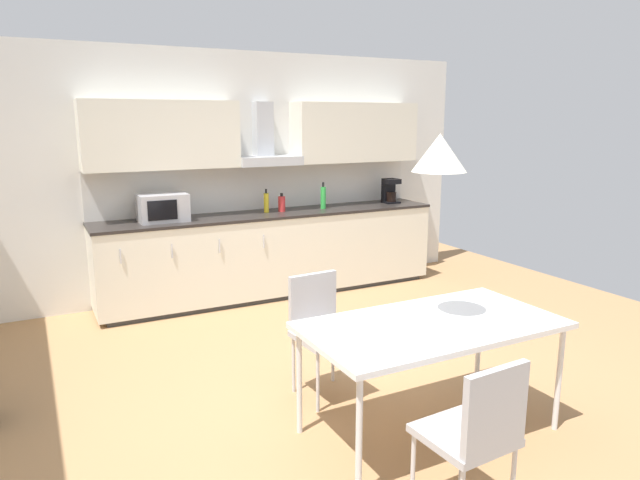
{
  "coord_description": "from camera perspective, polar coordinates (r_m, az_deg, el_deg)",
  "views": [
    {
      "loc": [
        -1.76,
        -3.43,
        1.96
      ],
      "look_at": [
        0.31,
        0.57,
        1.0
      ],
      "focal_mm": 32.0,
      "sensor_mm": 36.0,
      "label": 1
    }
  ],
  "objects": [
    {
      "name": "upper_wall_cabinets",
      "position": [
        6.42,
        -5.42,
        10.46
      ],
      "size": [
        3.85,
        0.4,
        0.69
      ],
      "color": "silver"
    },
    {
      "name": "dining_table",
      "position": [
        3.63,
        11.13,
        -8.74
      ],
      "size": [
        1.6,
        0.84,
        0.73
      ],
      "color": "white",
      "rests_on": "ground_plane"
    },
    {
      "name": "microwave",
      "position": [
        5.99,
        -15.45,
        3.14
      ],
      "size": [
        0.48,
        0.35,
        0.28
      ],
      "color": "#ADADB2",
      "rests_on": "kitchen_counter"
    },
    {
      "name": "coffee_maker",
      "position": [
        7.11,
        7.01,
        4.91
      ],
      "size": [
        0.18,
        0.19,
        0.3
      ],
      "color": "black",
      "rests_on": "kitchen_counter"
    },
    {
      "name": "backsplash_tile",
      "position": [
        6.61,
        -5.82,
        5.22
      ],
      "size": [
        3.85,
        0.02,
        0.49
      ],
      "primitive_type": "cube",
      "color": "silver",
      "rests_on": "kitchen_counter"
    },
    {
      "name": "chair_near_left",
      "position": [
        2.93,
        15.47,
        -17.6
      ],
      "size": [
        0.42,
        0.42,
        0.87
      ],
      "color": "#B2B2B7",
      "rests_on": "ground_plane"
    },
    {
      "name": "kitchen_counter",
      "position": [
        6.45,
        -4.7,
        -1.32
      ],
      "size": [
        3.87,
        0.66,
        0.94
      ],
      "color": "#333333",
      "rests_on": "ground_plane"
    },
    {
      "name": "bottle_green",
      "position": [
        6.59,
        0.32,
        4.28
      ],
      "size": [
        0.06,
        0.06,
        0.31
      ],
      "color": "green",
      "rests_on": "kitchen_counter"
    },
    {
      "name": "chair_far_left",
      "position": [
        4.12,
        -0.01,
        -8.22
      ],
      "size": [
        0.43,
        0.43,
        0.87
      ],
      "color": "#B2B2B7",
      "rests_on": "ground_plane"
    },
    {
      "name": "bottle_yellow",
      "position": [
        6.36,
        -5.39,
        3.76
      ],
      "size": [
        0.06,
        0.06,
        0.26
      ],
      "color": "yellow",
      "rests_on": "kitchen_counter"
    },
    {
      "name": "pendant_lamp",
      "position": [
        3.4,
        11.87,
        8.53
      ],
      "size": [
        0.32,
        0.32,
        0.22
      ],
      "primitive_type": "cone",
      "color": "silver"
    },
    {
      "name": "wall_back",
      "position": [
        6.44,
        -11.44,
        6.32
      ],
      "size": [
        6.53,
        0.1,
        2.69
      ],
      "primitive_type": "cube",
      "color": "silver",
      "rests_on": "ground_plane"
    },
    {
      "name": "ground_plane",
      "position": [
        4.33,
        -0.19,
        -15.02
      ],
      "size": [
        8.16,
        8.05,
        0.02
      ],
      "primitive_type": "cube",
      "color": "#9E754C"
    },
    {
      "name": "bottle_red",
      "position": [
        6.41,
        -3.85,
        3.65
      ],
      "size": [
        0.08,
        0.08,
        0.21
      ],
      "color": "red",
      "rests_on": "kitchen_counter"
    }
  ]
}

